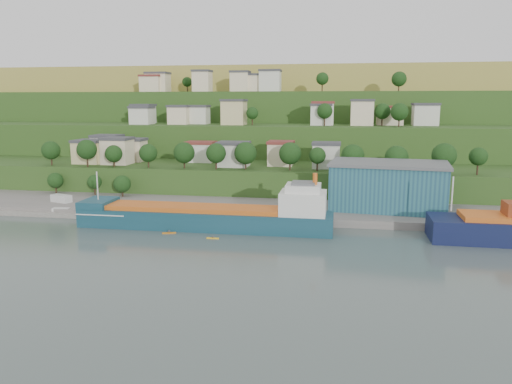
% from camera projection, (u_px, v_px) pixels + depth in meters
% --- Properties ---
extents(ground, '(500.00, 500.00, 0.00)m').
position_uv_depth(ground, '(212.00, 239.00, 114.10)').
color(ground, '#42504E').
rests_on(ground, ground).
extents(quay, '(220.00, 26.00, 4.00)m').
position_uv_depth(quay, '(308.00, 215.00, 137.99)').
color(quay, slate).
rests_on(quay, ground).
extents(pebble_beach, '(40.00, 18.00, 2.40)m').
position_uv_depth(pebble_beach, '(47.00, 210.00, 144.44)').
color(pebble_beach, slate).
rests_on(pebble_beach, ground).
extents(hillside, '(360.00, 211.48, 96.00)m').
position_uv_depth(hillside, '(288.00, 158.00, 277.70)').
color(hillside, '#284719').
rests_on(hillside, ground).
extents(cargo_ship_near, '(63.08, 10.20, 16.22)m').
position_uv_depth(cargo_ship_near, '(213.00, 218.00, 122.94)').
color(cargo_ship_near, '#123A46').
rests_on(cargo_ship_near, ground).
extents(warehouse, '(32.97, 22.42, 12.80)m').
position_uv_depth(warehouse, '(388.00, 185.00, 135.87)').
color(warehouse, navy).
rests_on(warehouse, quay).
extents(caravan, '(6.77, 4.52, 2.92)m').
position_uv_depth(caravan, '(61.00, 200.00, 145.40)').
color(caravan, silver).
rests_on(caravan, pebble_beach).
extents(dinghy, '(4.68, 2.20, 0.90)m').
position_uv_depth(dinghy, '(61.00, 210.00, 137.05)').
color(dinghy, silver).
rests_on(dinghy, pebble_beach).
extents(kayak_orange, '(3.29, 1.54, 0.82)m').
position_uv_depth(kayak_orange, '(169.00, 232.00, 118.67)').
color(kayak_orange, orange).
rests_on(kayak_orange, ground).
extents(kayak_yellow, '(2.87, 0.51, 0.72)m').
position_uv_depth(kayak_yellow, '(213.00, 238.00, 114.17)').
color(kayak_yellow, yellow).
rests_on(kayak_yellow, ground).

